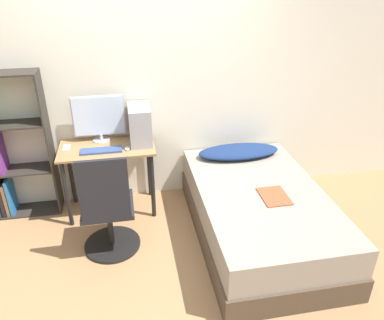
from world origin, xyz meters
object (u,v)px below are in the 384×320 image
Objects in this scene: bookshelf at (8,153)px; bed at (259,213)px; monitor at (99,118)px; keyboard at (101,151)px; office_chair at (108,215)px; pc_tower at (140,125)px.

bookshelf is 0.78× the size of bed.
keyboard is (0.01, -0.27, -0.24)m from monitor.
bed is at bearing -31.19° from monitor.
office_chair is at bearing -86.98° from monitor.
bed is at bearing -19.57° from bookshelf.
bed is at bearing -36.22° from pc_tower.
pc_tower reaches higher than office_chair.
keyboard is at bearing -158.28° from pc_tower.
pc_tower is (1.32, -0.08, 0.24)m from bookshelf.
monitor is at bearing 2.24° from bookshelf.
keyboard is at bearing 93.72° from office_chair.
pc_tower is (-1.05, 0.77, 0.69)m from bed.
bookshelf is 1.35m from pc_tower.
monitor is 1.29× the size of keyboard.
bookshelf is at bearing 139.79° from office_chair.
monitor is at bearing 91.50° from keyboard.
bed is (2.37, -0.84, -0.45)m from bookshelf.
keyboard is 1.05× the size of pc_tower.
office_chair is 0.99m from pc_tower.
monitor is 0.42m from pc_tower.
office_chair is at bearing -115.85° from pc_tower.
bookshelf is at bearing 160.43° from bed.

